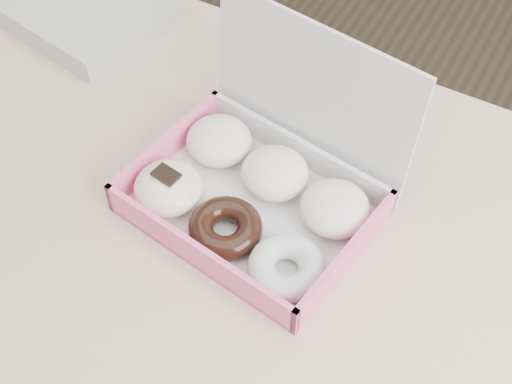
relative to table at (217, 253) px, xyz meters
The scene contains 3 objects.
table is the anchor object (origin of this frame).
donut_box 0.13m from the table, 56.89° to the left, with size 0.35×0.31×0.23m.
newspapers 0.50m from the table, 148.24° to the left, with size 0.27×0.21×0.04m, color beige.
Camera 1 is at (0.32, -0.47, 1.54)m, focal length 50.00 mm.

